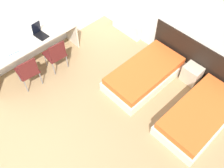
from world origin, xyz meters
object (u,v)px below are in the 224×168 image
at_px(bed_near_window, 144,74).
at_px(chair_near_notebook, 28,71).
at_px(bed_near_door, 200,115).
at_px(laptop, 40,33).
at_px(chair_near_laptop, 56,54).
at_px(nightstand, 192,74).

relative_size(bed_near_window, chair_near_notebook, 2.19).
xyz_separation_m(bed_near_door, laptop, (-3.76, -1.27, 0.63)).
xyz_separation_m(chair_near_laptop, laptop, (-0.50, -0.03, 0.34)).
relative_size(bed_near_window, bed_near_door, 1.00).
height_order(bed_near_door, nightstand, nightstand).
relative_size(chair_near_laptop, laptop, 2.55).
bearing_deg(bed_near_door, bed_near_window, 180.00).
bearing_deg(laptop, chair_near_notebook, -61.63).
height_order(nightstand, chair_near_laptop, chair_near_laptop).
xyz_separation_m(bed_near_window, nightstand, (0.77, 0.80, 0.02)).
bearing_deg(bed_near_window, chair_near_laptop, -144.27).
bearing_deg(bed_near_window, chair_near_notebook, -130.77).
distance_m(nightstand, chair_near_laptop, 3.24).
bearing_deg(chair_near_notebook, nightstand, 53.90).
bearing_deg(chair_near_notebook, laptop, 129.66).
relative_size(bed_near_window, nightstand, 4.42).
xyz_separation_m(nightstand, chair_near_laptop, (-2.50, -2.04, 0.27)).
distance_m(nightstand, chair_near_notebook, 3.76).
height_order(chair_near_notebook, laptop, laptop).
bearing_deg(laptop, bed_near_window, 23.99).
height_order(bed_near_window, nightstand, nightstand).
distance_m(chair_near_laptop, laptop, 0.60).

